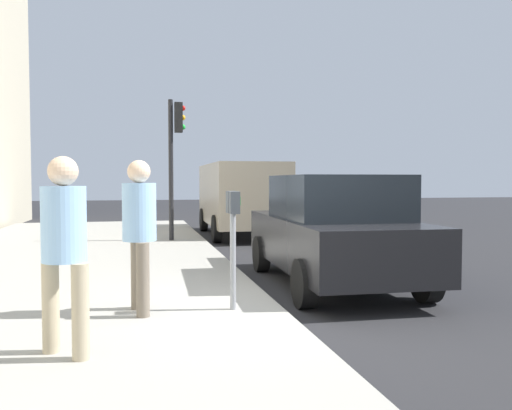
# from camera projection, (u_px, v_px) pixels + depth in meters

# --- Properties ---
(ground_plane) EXTENTS (80.00, 80.00, 0.00)m
(ground_plane) POSITION_uv_depth(u_px,v_px,m) (277.00, 314.00, 6.67)
(ground_plane) COLOR #232326
(ground_plane) RESTS_ON ground
(sidewalk_slab) EXTENTS (28.00, 6.00, 0.15)m
(sidewalk_slab) POSITION_uv_depth(u_px,v_px,m) (23.00, 322.00, 6.01)
(sidewalk_slab) COLOR gray
(sidewalk_slab) RESTS_ON ground_plane
(parking_meter) EXTENTS (0.36, 0.12, 1.41)m
(parking_meter) POSITION_uv_depth(u_px,v_px,m) (233.00, 224.00, 6.24)
(parking_meter) COLOR gray
(parking_meter) RESTS_ON sidewalk_slab
(pedestrian_at_meter) EXTENTS (0.53, 0.39, 1.77)m
(pedestrian_at_meter) POSITION_uv_depth(u_px,v_px,m) (139.00, 223.00, 6.07)
(pedestrian_at_meter) COLOR #726656
(pedestrian_at_meter) RESTS_ON sidewalk_slab
(pedestrian_bystander) EXTENTS (0.41, 0.43, 1.75)m
(pedestrian_bystander) POSITION_uv_depth(u_px,v_px,m) (64.00, 239.00, 4.57)
(pedestrian_bystander) COLOR tan
(pedestrian_bystander) RESTS_ON sidewalk_slab
(parked_sedan_near) EXTENTS (4.45, 2.07, 1.77)m
(parked_sedan_near) POSITION_uv_depth(u_px,v_px,m) (333.00, 230.00, 8.43)
(parked_sedan_near) COLOR black
(parked_sedan_near) RESTS_ON ground_plane
(parked_van_far) EXTENTS (5.24, 2.20, 2.18)m
(parked_van_far) POSITION_uv_depth(u_px,v_px,m) (240.00, 195.00, 16.05)
(parked_van_far) COLOR gray
(parked_van_far) RESTS_ON ground_plane
(traffic_signal) EXTENTS (0.24, 0.44, 3.60)m
(traffic_signal) POSITION_uv_depth(u_px,v_px,m) (175.00, 146.00, 13.49)
(traffic_signal) COLOR black
(traffic_signal) RESTS_ON sidewalk_slab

